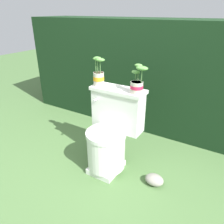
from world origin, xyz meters
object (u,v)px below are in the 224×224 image
at_px(toilet, 111,133).
at_px(potted_plant_midleft, 137,83).
at_px(garden_stone, 154,180).
at_px(potted_plant_left, 99,75).

relative_size(toilet, potted_plant_midleft, 3.16).
relative_size(potted_plant_midleft, garden_stone, 1.47).
height_order(toilet, potted_plant_left, potted_plant_left).
relative_size(toilet, potted_plant_left, 2.82).
bearing_deg(potted_plant_left, potted_plant_midleft, 0.91).
xyz_separation_m(potted_plant_left, potted_plant_midleft, (0.38, 0.01, -0.01)).
distance_m(potted_plant_midleft, garden_stone, 0.84).
relative_size(toilet, garden_stone, 4.65).
height_order(potted_plant_left, garden_stone, potted_plant_left).
height_order(potted_plant_left, potted_plant_midleft, potted_plant_left).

